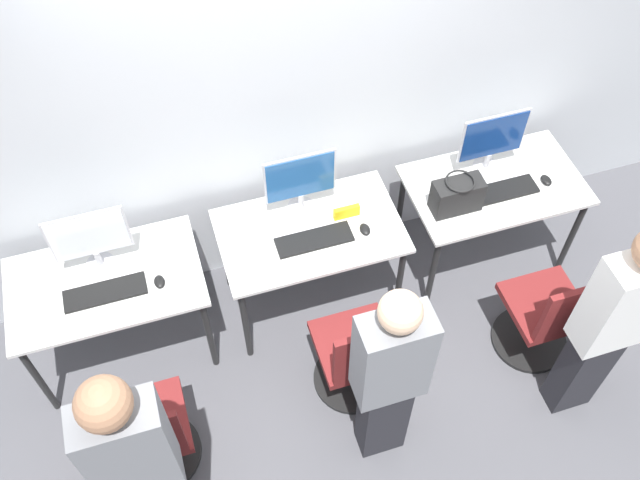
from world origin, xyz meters
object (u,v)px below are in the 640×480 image
(monitor_left, at_px, (90,239))
(person_left, at_px, (139,466))
(office_chair_right, at_px, (546,318))
(handbag, at_px, (457,195))
(monitor_center, at_px, (300,181))
(mouse_left, at_px, (159,282))
(office_chair_center, at_px, (357,358))
(mouse_right, at_px, (546,180))
(keyboard_right, at_px, (501,191))
(person_right, at_px, (611,323))
(keyboard_center, at_px, (314,240))
(person_center, at_px, (389,376))
(office_chair_left, at_px, (150,438))
(keyboard_left, at_px, (105,292))
(monitor_right, at_px, (493,140))
(mouse_center, at_px, (365,229))

(monitor_left, xyz_separation_m, person_left, (0.05, -1.31, -0.06))
(office_chair_right, xyz_separation_m, handbag, (-0.36, 0.69, 0.50))
(monitor_left, distance_m, office_chair_right, 2.70)
(monitor_center, height_order, office_chair_right, monitor_center)
(mouse_left, height_order, person_left, person_left)
(office_chair_center, xyz_separation_m, mouse_right, (1.45, 0.62, 0.40))
(monitor_left, relative_size, keyboard_right, 0.96)
(mouse_left, distance_m, person_right, 2.43)
(keyboard_center, relative_size, person_center, 0.29)
(person_right, bearing_deg, handbag, 110.16)
(office_chair_center, relative_size, keyboard_right, 1.98)
(monitor_left, relative_size, keyboard_center, 0.96)
(person_center, bearing_deg, keyboard_right, 41.50)
(keyboard_right, height_order, office_chair_right, office_chair_right)
(office_chair_left, distance_m, person_right, 2.51)
(person_left, distance_m, keyboard_right, 2.63)
(mouse_right, bearing_deg, office_chair_center, -156.83)
(office_chair_left, height_order, person_center, person_center)
(monitor_left, relative_size, office_chair_center, 0.49)
(keyboard_left, relative_size, person_right, 0.28)
(monitor_center, height_order, keyboard_right, monitor_center)
(person_right, bearing_deg, office_chair_center, 159.39)
(office_chair_left, bearing_deg, keyboard_right, 17.50)
(keyboard_right, bearing_deg, monitor_left, 175.40)
(mouse_left, relative_size, person_right, 0.06)
(handbag, bearing_deg, monitor_center, 162.33)
(keyboard_right, bearing_deg, monitor_right, 90.00)
(office_chair_left, xyz_separation_m, handbag, (2.04, 0.72, 0.50))
(keyboard_center, xyz_separation_m, person_right, (1.27, -1.07, 0.13))
(monitor_center, xyz_separation_m, office_chair_right, (1.25, -0.97, -0.62))
(person_left, distance_m, mouse_right, 2.90)
(mouse_right, relative_size, handbag, 0.30)
(keyboard_left, xyz_separation_m, person_center, (1.30, -0.98, 0.08))
(person_center, distance_m, office_chair_right, 1.28)
(keyboard_left, bearing_deg, monitor_left, 90.00)
(mouse_left, distance_m, office_chair_left, 0.85)
(keyboard_left, relative_size, office_chair_center, 0.50)
(monitor_center, xyz_separation_m, person_center, (0.09, -1.25, -0.16))
(monitor_center, relative_size, keyboard_right, 0.96)
(person_right, bearing_deg, keyboard_left, 156.77)
(keyboard_left, bearing_deg, office_chair_center, -25.61)
(person_center, bearing_deg, mouse_left, 136.40)
(mouse_left, bearing_deg, monitor_left, 142.18)
(mouse_left, height_order, person_right, person_right)
(mouse_center, xyz_separation_m, mouse_right, (1.21, 0.03, 0.00))
(keyboard_left, bearing_deg, person_left, -87.23)
(keyboard_center, distance_m, mouse_center, 0.31)
(mouse_left, distance_m, person_left, 1.12)
(monitor_left, distance_m, keyboard_left, 0.31)
(monitor_right, bearing_deg, office_chair_right, -87.87)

